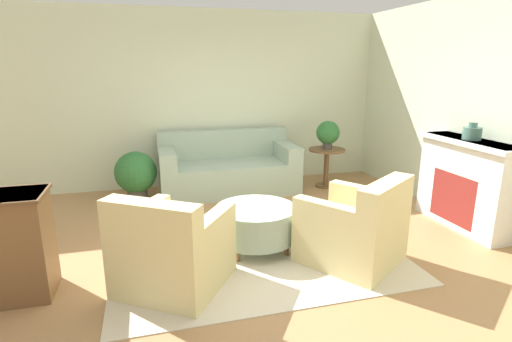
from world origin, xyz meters
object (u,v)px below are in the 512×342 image
(armchair_left, at_px, (172,252))
(potted_plant_on_side_table, at_px, (328,133))
(ottoman_table, at_px, (256,222))
(side_table, at_px, (327,161))
(couch, at_px, (228,170))
(armchair_right, at_px, (356,230))
(potted_plant_floor, at_px, (136,174))
(vase_mantel_near, at_px, (472,133))

(armchair_left, distance_m, potted_plant_on_side_table, 3.68)
(ottoman_table, xyz_separation_m, side_table, (1.73, 1.93, 0.14))
(couch, relative_size, side_table, 3.35)
(armchair_right, relative_size, ottoman_table, 1.37)
(ottoman_table, bearing_deg, potted_plant_on_side_table, 48.14)
(armchair_right, bearing_deg, potted_plant_on_side_table, 71.21)
(armchair_right, height_order, side_table, armchair_right)
(armchair_right, relative_size, potted_plant_floor, 1.58)
(armchair_right, distance_m, vase_mantel_near, 1.98)
(potted_plant_floor, bearing_deg, armchair_left, -82.40)
(armchair_right, bearing_deg, armchair_left, -180.00)
(side_table, bearing_deg, couch, 172.39)
(vase_mantel_near, height_order, potted_plant_floor, vase_mantel_near)
(vase_mantel_near, bearing_deg, side_table, 113.69)
(couch, relative_size, armchair_left, 1.78)
(side_table, distance_m, potted_plant_floor, 2.99)
(couch, distance_m, armchair_left, 2.91)
(potted_plant_on_side_table, relative_size, potted_plant_floor, 0.60)
(couch, relative_size, potted_plant_floor, 2.83)
(ottoman_table, relative_size, potted_plant_floor, 1.16)
(couch, bearing_deg, armchair_left, -111.34)
(couch, distance_m, potted_plant_floor, 1.41)
(potted_plant_on_side_table, xyz_separation_m, potted_plant_floor, (-2.99, 0.01, -0.46))
(side_table, bearing_deg, armchair_right, -108.79)
(vase_mantel_near, bearing_deg, ottoman_table, 178.30)
(side_table, distance_m, vase_mantel_near, 2.31)
(armchair_left, relative_size, vase_mantel_near, 5.70)
(couch, height_order, potted_plant_floor, couch)
(couch, xyz_separation_m, armchair_left, (-1.06, -2.71, 0.01))
(armchair_right, bearing_deg, vase_mantel_near, 15.85)
(armchair_left, bearing_deg, armchair_right, 0.00)
(couch, xyz_separation_m, potted_plant_floor, (-1.39, -0.20, 0.09))
(couch, relative_size, vase_mantel_near, 10.18)
(couch, xyz_separation_m, armchair_right, (0.75, -2.71, 0.01))
(ottoman_table, bearing_deg, armchair_right, -32.90)
(ottoman_table, distance_m, side_table, 2.59)
(potted_plant_on_side_table, bearing_deg, armchair_right, -108.79)
(ottoman_table, bearing_deg, side_table, 48.14)
(potted_plant_on_side_table, bearing_deg, couch, 172.39)
(side_table, height_order, potted_plant_on_side_table, potted_plant_on_side_table)
(armchair_right, bearing_deg, ottoman_table, 147.10)
(ottoman_table, height_order, vase_mantel_near, vase_mantel_near)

